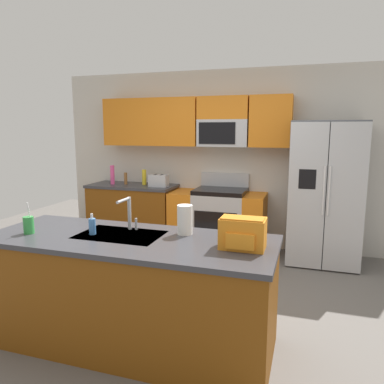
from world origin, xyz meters
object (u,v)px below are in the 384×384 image
object	(u,v)px
toaster	(159,181)
bottle_pink	(112,175)
range_oven	(218,220)
refrigerator	(325,193)
backpack	(243,233)
bottle_yellow	(144,177)
drink_cup_green	(29,225)
soap_dispenser	(92,226)
sink_faucet	(128,211)
paper_towel_roll	(185,220)
pepper_mill	(126,178)

from	to	relation	value
toaster	bottle_pink	distance (m)	0.78
range_oven	refrigerator	world-z (taller)	refrigerator
refrigerator	backpack	size ratio (longest dim) A/B	5.78
bottle_yellow	drink_cup_green	bearing A→B (deg)	-84.85
toaster	drink_cup_green	size ratio (longest dim) A/B	1.08
bottle_pink	soap_dispenser	xyz separation A→B (m)	(1.25, -2.51, -0.08)
bottle_yellow	drink_cup_green	size ratio (longest dim) A/B	0.90
sink_faucet	soap_dispenser	xyz separation A→B (m)	(-0.23, -0.20, -0.10)
soap_dispenser	paper_towel_roll	distance (m)	0.75
bottle_pink	bottle_yellow	bearing A→B (deg)	11.71
paper_towel_roll	soap_dispenser	bearing A→B (deg)	-162.02
paper_towel_roll	toaster	bearing A→B (deg)	117.52
toaster	soap_dispenser	xyz separation A→B (m)	(0.47, -2.50, -0.02)
refrigerator	paper_towel_roll	bearing A→B (deg)	-117.10
pepper_mill	sink_faucet	size ratio (longest dim) A/B	0.65
toaster	paper_towel_roll	bearing A→B (deg)	-62.48
range_oven	sink_faucet	size ratio (longest dim) A/B	4.82
toaster	sink_faucet	world-z (taller)	sink_faucet
sink_faucet	toaster	bearing A→B (deg)	106.77
toaster	backpack	world-z (taller)	backpack
bottle_pink	drink_cup_green	bearing A→B (deg)	-74.39
refrigerator	sink_faucet	size ratio (longest dim) A/B	6.56
refrigerator	toaster	size ratio (longest dim) A/B	6.61
pepper_mill	bottle_yellow	world-z (taller)	bottle_yellow
backpack	toaster	bearing A→B (deg)	124.21
toaster	pepper_mill	xyz separation A→B (m)	(-0.57, 0.05, 0.00)
range_oven	paper_towel_roll	xyz separation A→B (m)	(0.29, -2.32, 0.58)
sink_faucet	bottle_yellow	bearing A→B (deg)	112.14
toaster	bottle_pink	world-z (taller)	bottle_pink
pepper_mill	bottle_yellow	distance (m)	0.29
backpack	sink_faucet	bearing A→B (deg)	169.35
paper_towel_roll	refrigerator	bearing A→B (deg)	62.90
sink_faucet	drink_cup_green	distance (m)	0.81
sink_faucet	bottle_pink	bearing A→B (deg)	122.54
soap_dispenser	paper_towel_roll	size ratio (longest dim) A/B	0.71
sink_faucet	paper_towel_roll	world-z (taller)	sink_faucet
bottle_pink	drink_cup_green	distance (m)	2.75
paper_towel_roll	backpack	distance (m)	0.56
sink_faucet	paper_towel_roll	size ratio (longest dim) A/B	1.17
refrigerator	bottle_yellow	size ratio (longest dim) A/B	7.93
range_oven	toaster	bearing A→B (deg)	-176.65
sink_faucet	drink_cup_green	size ratio (longest dim) A/B	1.08
toaster	drink_cup_green	xyz separation A→B (m)	(-0.04, -2.64, -0.02)
toaster	backpack	bearing A→B (deg)	-55.79
drink_cup_green	soap_dispenser	distance (m)	0.53
range_oven	refrigerator	bearing A→B (deg)	-2.86
bottle_pink	backpack	size ratio (longest dim) A/B	0.92
range_oven	drink_cup_green	distance (m)	2.90
toaster	bottle_pink	size ratio (longest dim) A/B	0.95
drink_cup_green	soap_dispenser	bearing A→B (deg)	15.33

